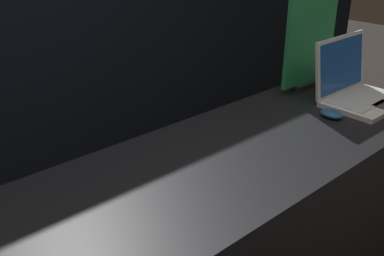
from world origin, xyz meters
TOP-DOWN VIEW (x-y plane):
  - laptop_back at (0.92, 0.30)m, footprint 0.36×0.29m
  - mouse_back at (0.69, 0.26)m, footprint 0.07×0.09m
  - promo_stand_back at (0.92, 0.55)m, footprint 0.35×0.07m

SIDE VIEW (x-z plane):
  - mouse_back at x=0.69m, z-range 0.96..0.99m
  - laptop_back at x=0.92m, z-range 0.89..1.15m
  - promo_stand_back at x=0.92m, z-range 0.95..1.45m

